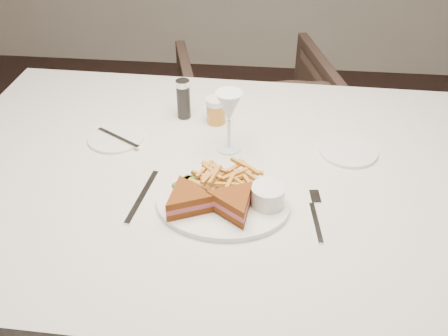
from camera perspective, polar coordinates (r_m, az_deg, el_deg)
table at (r=1.56m, az=0.19°, el=-11.43°), size 1.60×1.08×0.75m
chair_far at (r=2.36m, az=3.46°, el=6.15°), size 0.80×0.77×0.68m
table_setting at (r=1.25m, az=-0.08°, el=-0.35°), size 0.82×0.62×0.18m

